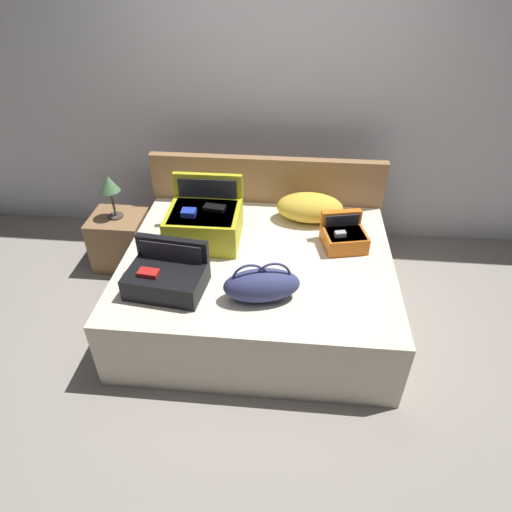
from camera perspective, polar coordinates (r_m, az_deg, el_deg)
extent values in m
plane|color=gray|center=(3.20, -0.49, -12.03)|extent=(12.00, 12.00, 0.00)
cube|color=silver|center=(3.92, 2.01, 20.21)|extent=(8.00, 0.10, 2.60)
cube|color=beige|center=(3.30, 0.19, -3.84)|extent=(1.89, 1.56, 0.52)
cube|color=olive|center=(3.86, 1.32, 6.25)|extent=(1.93, 0.08, 0.91)
cube|color=gold|center=(3.27, -6.64, 3.76)|extent=(0.52, 0.43, 0.25)
cube|color=#28282D|center=(3.25, -6.69, 4.31)|extent=(0.45, 0.38, 0.17)
cube|color=#1E33A5|center=(3.17, -8.60, 5.46)|extent=(0.10, 0.09, 0.05)
cube|color=black|center=(3.22, -5.32, 6.12)|extent=(0.16, 0.10, 0.03)
cube|color=gold|center=(3.42, -6.04, 7.16)|extent=(0.51, 0.04, 0.43)
cube|color=#28282D|center=(3.39, -6.11, 6.94)|extent=(0.44, 0.02, 0.36)
cube|color=black|center=(2.87, -11.53, -3.29)|extent=(0.51, 0.35, 0.15)
cube|color=#28282D|center=(2.85, -11.58, -2.94)|extent=(0.45, 0.31, 0.10)
cube|color=#B21E19|center=(2.82, -13.58, -2.14)|extent=(0.13, 0.09, 0.03)
cube|color=black|center=(2.95, -10.49, -0.14)|extent=(0.48, 0.10, 0.29)
cube|color=#28282D|center=(2.92, -10.69, -0.49)|extent=(0.40, 0.06, 0.25)
cube|color=#D16619|center=(3.26, 11.29, 1.93)|extent=(0.34, 0.29, 0.12)
cube|color=#28282D|center=(3.25, 11.33, 2.20)|extent=(0.30, 0.25, 0.09)
cube|color=#99999E|center=(3.18, 10.71, 2.74)|extent=(0.09, 0.06, 0.04)
cube|color=#D16619|center=(3.35, 10.73, 3.99)|extent=(0.30, 0.11, 0.23)
cube|color=#28282D|center=(3.32, 10.88, 3.70)|extent=(0.25, 0.07, 0.19)
ellipsoid|color=navy|center=(2.74, 0.73, -3.76)|extent=(0.51, 0.30, 0.21)
torus|color=navy|center=(2.70, -0.77, -2.92)|extent=(0.22, 0.06, 0.22)
torus|color=navy|center=(2.71, 2.24, -2.72)|extent=(0.22, 0.06, 0.22)
ellipsoid|color=gold|center=(3.53, 6.89, 6.17)|extent=(0.52, 0.31, 0.22)
cube|color=olive|center=(4.00, -16.86, 1.98)|extent=(0.44, 0.40, 0.47)
cylinder|color=#3F3833|center=(3.88, -17.47, 4.90)|extent=(0.12, 0.12, 0.02)
cylinder|color=#4C443D|center=(3.82, -17.80, 6.44)|extent=(0.02, 0.02, 0.23)
cone|color=#4C724C|center=(3.74, -18.29, 8.79)|extent=(0.16, 0.16, 0.13)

